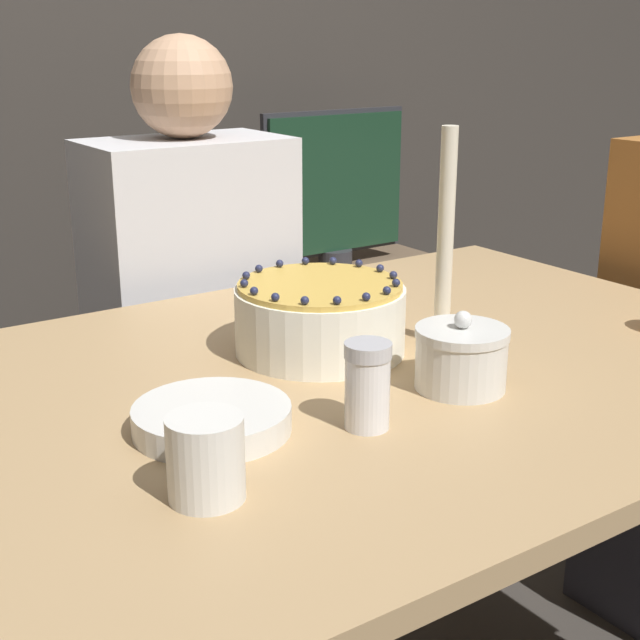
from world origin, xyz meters
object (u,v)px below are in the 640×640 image
Objects in this scene: sugar_bowl at (461,358)px; person_man_blue_shirt at (195,368)px; cake at (320,317)px; candle at (445,256)px; sugar_shaker at (367,385)px; tv_monitor at (335,188)px.

person_man_blue_shirt is (-0.00, 0.81, -0.27)m from sugar_bowl.
candle reaches higher than cake.
sugar_shaker is at bearing 77.91° from person_man_blue_shirt.
candle is 0.76m from person_man_blue_shirt.
candle is 0.70× the size of tv_monitor.
cake is at bearing 67.41° from sugar_shaker.
person_man_blue_shirt is at bearing 98.96° from candle.
sugar_bowl is at bearing -118.58° from tv_monitor.
sugar_shaker is at bearing -123.90° from tv_monitor.
sugar_bowl is 0.38× the size of candle.
sugar_shaker is 0.33× the size of candle.
person_man_blue_shirt is 0.86m from tv_monitor.
tv_monitor is at bearing -146.68° from person_man_blue_shirt.
tv_monitor reaches higher than cake.
sugar_shaker is 0.09× the size of person_man_blue_shirt.
cake is 0.54× the size of tv_monitor.
sugar_bowl is 0.18m from sugar_shaker.
sugar_bowl is at bearing 9.32° from sugar_shaker.
person_man_blue_shirt is (0.07, 0.58, -0.28)m from cake.
person_man_blue_shirt is 2.55× the size of tv_monitor.
candle is 0.27× the size of person_man_blue_shirt.
tv_monitor is (0.69, 0.45, 0.26)m from person_man_blue_shirt.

